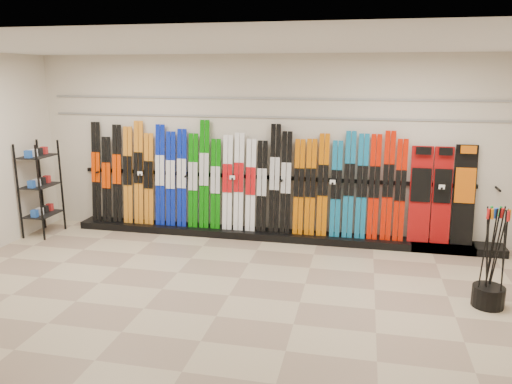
# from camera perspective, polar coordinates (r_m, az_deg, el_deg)

# --- Properties ---
(floor) EXTENTS (8.00, 8.00, 0.00)m
(floor) POSITION_cam_1_polar(r_m,az_deg,el_deg) (6.36, -3.11, -11.73)
(floor) COLOR gray
(floor) RESTS_ON ground
(back_wall) EXTENTS (8.00, 0.00, 8.00)m
(back_wall) POSITION_cam_1_polar(r_m,az_deg,el_deg) (8.27, 1.33, 5.12)
(back_wall) COLOR beige
(back_wall) RESTS_ON floor
(ceiling) EXTENTS (8.00, 8.00, 0.00)m
(ceiling) POSITION_cam_1_polar(r_m,az_deg,el_deg) (5.76, -3.50, 16.40)
(ceiling) COLOR silver
(ceiling) RESTS_ON back_wall
(ski_rack_base) EXTENTS (8.00, 0.40, 0.12)m
(ski_rack_base) POSITION_cam_1_polar(r_m,az_deg,el_deg) (8.36, 2.51, -4.97)
(ski_rack_base) COLOR black
(ski_rack_base) RESTS_ON floor
(skis) EXTENTS (5.37, 0.21, 1.82)m
(skis) POSITION_cam_1_polar(r_m,az_deg,el_deg) (8.30, -2.06, 1.22)
(skis) COLOR black
(skis) RESTS_ON ski_rack_base
(snowboards) EXTENTS (0.97, 0.24, 1.53)m
(snowboards) POSITION_cam_1_polar(r_m,az_deg,el_deg) (8.20, 20.50, -0.31)
(snowboards) COLOR #990C0C
(snowboards) RESTS_ON ski_rack_base
(accessory_rack) EXTENTS (0.40, 0.60, 1.59)m
(accessory_rack) POSITION_cam_1_polar(r_m,az_deg,el_deg) (9.17, -23.41, 0.34)
(accessory_rack) COLOR black
(accessory_rack) RESTS_ON floor
(pole_bin) EXTENTS (0.37, 0.37, 0.25)m
(pole_bin) POSITION_cam_1_polar(r_m,az_deg,el_deg) (6.63, 24.99, -10.75)
(pole_bin) COLOR black
(pole_bin) RESTS_ON floor
(ski_poles) EXTENTS (0.29, 0.30, 1.18)m
(ski_poles) POSITION_cam_1_polar(r_m,az_deg,el_deg) (6.49, 25.46, -6.73)
(ski_poles) COLOR black
(ski_poles) RESTS_ON pole_bin
(slatwall_rail_0) EXTENTS (7.60, 0.02, 0.03)m
(slatwall_rail_0) POSITION_cam_1_polar(r_m,az_deg,el_deg) (8.20, 1.32, 8.56)
(slatwall_rail_0) COLOR gray
(slatwall_rail_0) RESTS_ON back_wall
(slatwall_rail_1) EXTENTS (7.60, 0.02, 0.03)m
(slatwall_rail_1) POSITION_cam_1_polar(r_m,az_deg,el_deg) (8.18, 1.34, 10.65)
(slatwall_rail_1) COLOR gray
(slatwall_rail_1) RESTS_ON back_wall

